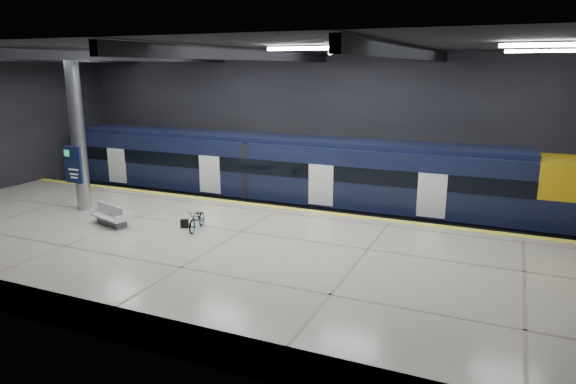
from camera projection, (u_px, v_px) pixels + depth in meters
The scene contains 10 objects.
ground at pixel (254, 250), 21.05m from camera, with size 30.00×30.00×0.00m, color black.
room_shell at pixel (252, 109), 19.70m from camera, with size 30.10×16.10×8.05m.
platform at pixel (222, 257), 18.70m from camera, with size 30.00×11.00×1.10m, color #BDB5A0.
safety_strip at pixel (282, 208), 23.24m from camera, with size 30.00×0.40×0.01m, color yellow.
rails at pixel (304, 214), 25.93m from camera, with size 30.00×1.52×0.16m.
train at pixel (308, 176), 25.38m from camera, with size 29.40×2.84×3.79m.
bench at pixel (111, 218), 20.65m from camera, with size 2.07×1.32×0.85m.
bicycle at pixel (197, 219), 20.02m from camera, with size 0.57×1.63×0.86m, color #99999E.
pannier_bag at pixel (185, 224), 20.31m from camera, with size 0.30×0.18×0.35m, color black.
info_column at pixel (77, 135), 22.20m from camera, with size 0.90×0.78×6.90m.
Camera 1 is at (9.25, -17.66, 7.32)m, focal length 32.00 mm.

